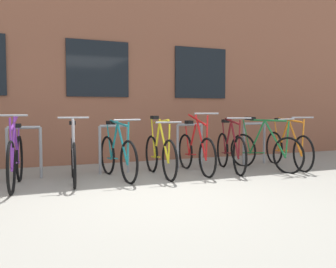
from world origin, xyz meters
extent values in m
plane|color=gray|center=(0.00, 0.00, 0.00)|extent=(42.00, 42.00, 0.00)
cube|color=brown|center=(0.00, 7.15, 2.83)|extent=(28.00, 7.90, 5.65)
cube|color=black|center=(0.00, 3.18, 1.99)|extent=(1.30, 0.04, 1.16)
cube|color=black|center=(2.40, 3.18, 1.99)|extent=(1.30, 0.04, 1.16)
cylinder|color=gray|center=(-1.76, 1.90, 0.42)|extent=(0.05, 0.05, 0.85)
cylinder|color=gray|center=(-1.25, 1.90, 0.42)|extent=(0.05, 0.05, 0.85)
cylinder|color=gray|center=(-1.50, 1.90, 0.85)|extent=(0.51, 0.05, 0.05)
cylinder|color=gray|center=(-0.26, 1.90, 0.42)|extent=(0.05, 0.05, 0.85)
cylinder|color=gray|center=(0.25, 1.90, 0.42)|extent=(0.05, 0.05, 0.85)
cylinder|color=gray|center=(0.00, 1.90, 0.85)|extent=(0.51, 0.05, 0.05)
cylinder|color=gray|center=(1.24, 1.90, 0.42)|extent=(0.05, 0.05, 0.85)
cylinder|color=gray|center=(1.75, 1.90, 0.42)|extent=(0.05, 0.05, 0.85)
cylinder|color=gray|center=(1.50, 1.90, 0.85)|extent=(0.51, 0.05, 0.05)
cylinder|color=gray|center=(2.74, 1.90, 0.42)|extent=(0.05, 0.05, 0.85)
cylinder|color=gray|center=(3.25, 1.90, 0.42)|extent=(0.05, 0.05, 0.85)
cylinder|color=gray|center=(3.00, 1.90, 0.85)|extent=(0.51, 0.05, 0.05)
torus|color=black|center=(-1.58, 1.79, 0.35)|extent=(0.13, 0.75, 0.75)
torus|color=black|center=(-1.70, 0.80, 0.35)|extent=(0.13, 0.75, 0.75)
cylinder|color=#722D99|center=(-1.67, 1.07, 0.67)|extent=(0.09, 0.48, 0.75)
cylinder|color=#722D99|center=(-1.62, 1.45, 0.58)|extent=(0.08, 0.35, 0.58)
cylinder|color=#722D99|center=(-1.65, 1.23, 0.94)|extent=(0.13, 0.77, 0.20)
cylinder|color=#722D99|center=(-1.61, 1.54, 0.33)|extent=(0.08, 0.50, 0.08)
cylinder|color=#722D99|center=(-1.59, 1.70, 0.61)|extent=(0.05, 0.20, 0.51)
cylinder|color=#722D99|center=(-1.70, 0.83, 0.69)|extent=(0.04, 0.08, 0.68)
cube|color=black|center=(-1.60, 1.61, 0.89)|extent=(0.12, 0.21, 0.06)
cylinder|color=gray|center=(-1.70, 0.85, 1.06)|extent=(0.44, 0.08, 0.03)
torus|color=black|center=(1.41, 1.92, 0.33)|extent=(0.09, 0.69, 0.69)
torus|color=black|center=(1.34, 0.91, 0.33)|extent=(0.09, 0.69, 0.69)
cylinder|color=red|center=(1.36, 1.19, 0.66)|extent=(0.07, 0.49, 0.78)
cylinder|color=red|center=(1.39, 1.58, 0.57)|extent=(0.06, 0.36, 0.61)
cylinder|color=red|center=(1.37, 1.35, 0.96)|extent=(0.09, 0.79, 0.21)
cylinder|color=red|center=(1.40, 1.67, 0.30)|extent=(0.06, 0.51, 0.07)
cylinder|color=red|center=(1.41, 1.83, 0.60)|extent=(0.04, 0.20, 0.55)
cylinder|color=red|center=(1.35, 0.93, 0.68)|extent=(0.03, 0.08, 0.72)
cube|color=black|center=(1.40, 1.74, 0.90)|extent=(0.11, 0.21, 0.06)
cylinder|color=gray|center=(1.35, 0.96, 1.07)|extent=(0.44, 0.06, 0.03)
torus|color=black|center=(2.19, 1.83, 0.33)|extent=(0.21, 0.69, 0.70)
torus|color=black|center=(1.94, 0.84, 0.33)|extent=(0.21, 0.69, 0.70)
cylinder|color=maroon|center=(2.01, 1.11, 0.62)|extent=(0.15, 0.48, 0.70)
cylinder|color=maroon|center=(2.11, 1.50, 0.58)|extent=(0.12, 0.36, 0.62)
cylinder|color=maroon|center=(2.05, 1.27, 0.92)|extent=(0.23, 0.78, 0.11)
cylinder|color=maroon|center=(2.13, 1.58, 0.30)|extent=(0.15, 0.50, 0.07)
cylinder|color=maroon|center=(2.17, 1.74, 0.61)|extent=(0.07, 0.20, 0.56)
cylinder|color=maroon|center=(1.95, 0.87, 0.64)|extent=(0.05, 0.08, 0.63)
cube|color=black|center=(2.15, 1.66, 0.92)|extent=(0.15, 0.22, 0.06)
cylinder|color=gray|center=(1.95, 0.89, 0.99)|extent=(0.43, 0.13, 0.03)
torus|color=black|center=(2.61, 1.73, 0.32)|extent=(0.20, 0.66, 0.67)
torus|color=black|center=(2.86, 0.69, 0.32)|extent=(0.20, 0.66, 0.67)
cylinder|color=#1E7238|center=(2.79, 0.98, 0.60)|extent=(0.16, 0.51, 0.69)
cylinder|color=#1E7238|center=(2.69, 1.39, 0.60)|extent=(0.13, 0.39, 0.68)
cylinder|color=#1E7238|center=(2.75, 1.15, 0.94)|extent=(0.24, 0.83, 0.04)
cylinder|color=#1E7238|center=(2.67, 1.47, 0.29)|extent=(0.15, 0.53, 0.07)
cylinder|color=#1E7238|center=(2.63, 1.65, 0.63)|extent=(0.07, 0.20, 0.63)
cylinder|color=#1E7238|center=(2.86, 0.72, 0.63)|extent=(0.05, 0.08, 0.62)
cube|color=black|center=(2.65, 1.56, 0.97)|extent=(0.14, 0.22, 0.06)
cylinder|color=gray|center=(2.85, 0.74, 0.97)|extent=(0.43, 0.13, 0.03)
torus|color=black|center=(-0.74, 1.84, 0.32)|extent=(0.12, 0.69, 0.69)
torus|color=black|center=(-0.86, 0.89, 0.32)|extent=(0.12, 0.69, 0.69)
cylinder|color=#B7B7BC|center=(-0.83, 1.15, 0.63)|extent=(0.09, 0.46, 0.73)
cylinder|color=#B7B7BC|center=(-0.78, 1.52, 0.58)|extent=(0.08, 0.33, 0.63)
cylinder|color=#B7B7BC|center=(-0.81, 1.30, 0.94)|extent=(0.13, 0.73, 0.14)
cylinder|color=#B7B7BC|center=(-0.77, 1.61, 0.30)|extent=(0.08, 0.48, 0.07)
cylinder|color=#B7B7BC|center=(-0.75, 1.75, 0.61)|extent=(0.05, 0.20, 0.57)
cylinder|color=#B7B7BC|center=(-0.85, 0.92, 0.66)|extent=(0.04, 0.08, 0.67)
cube|color=black|center=(-0.76, 1.66, 0.92)|extent=(0.12, 0.21, 0.06)
cylinder|color=gray|center=(-0.85, 0.94, 1.02)|extent=(0.44, 0.08, 0.03)
torus|color=black|center=(0.68, 1.81, 0.32)|extent=(0.07, 0.69, 0.69)
torus|color=black|center=(0.63, 0.85, 0.32)|extent=(0.07, 0.69, 0.69)
cylinder|color=yellow|center=(0.64, 1.12, 0.59)|extent=(0.06, 0.46, 0.65)
cylinder|color=yellow|center=(0.66, 1.48, 0.62)|extent=(0.05, 0.34, 0.71)
cylinder|color=yellow|center=(0.65, 1.27, 0.94)|extent=(0.07, 0.74, 0.10)
cylinder|color=yellow|center=(0.66, 1.57, 0.30)|extent=(0.05, 0.48, 0.07)
cylinder|color=yellow|center=(0.67, 1.72, 0.65)|extent=(0.03, 0.20, 0.65)
cylinder|color=yellow|center=(0.63, 0.87, 0.61)|extent=(0.03, 0.08, 0.58)
cube|color=black|center=(0.67, 1.63, 1.00)|extent=(0.11, 0.20, 0.06)
cylinder|color=gray|center=(0.63, 0.90, 0.93)|extent=(0.44, 0.05, 0.03)
torus|color=black|center=(3.44, 1.80, 0.33)|extent=(0.17, 0.69, 0.69)
torus|color=black|center=(3.24, 0.73, 0.33)|extent=(0.17, 0.69, 0.69)
cylinder|color=orange|center=(3.29, 1.02, 0.62)|extent=(0.13, 0.53, 0.71)
cylinder|color=orange|center=(3.37, 1.45, 0.59)|extent=(0.11, 0.40, 0.64)
cylinder|color=orange|center=(3.33, 1.20, 0.93)|extent=(0.19, 0.86, 0.10)
cylinder|color=orange|center=(3.39, 1.53, 0.30)|extent=(0.12, 0.55, 0.07)
cylinder|color=orange|center=(3.42, 1.72, 0.61)|extent=(0.06, 0.20, 0.58)
cylinder|color=orange|center=(3.24, 0.75, 0.64)|extent=(0.04, 0.08, 0.64)
cube|color=black|center=(3.41, 1.63, 0.93)|extent=(0.13, 0.21, 0.06)
cylinder|color=gray|center=(3.25, 0.77, 0.99)|extent=(0.44, 0.11, 0.03)
torus|color=black|center=(-0.13, 1.90, 0.33)|extent=(0.11, 0.69, 0.69)
torus|color=black|center=(-0.03, 0.91, 0.33)|extent=(0.11, 0.69, 0.69)
cylinder|color=teal|center=(-0.06, 1.18, 0.61)|extent=(0.08, 0.48, 0.69)
cylinder|color=teal|center=(-0.09, 1.56, 0.58)|extent=(0.07, 0.35, 0.62)
cylinder|color=teal|center=(-0.07, 1.34, 0.92)|extent=(0.11, 0.76, 0.10)
cylinder|color=teal|center=(-0.10, 1.65, 0.30)|extent=(0.07, 0.50, 0.07)
cylinder|color=teal|center=(-0.12, 1.81, 0.61)|extent=(0.04, 0.20, 0.56)
cylinder|color=teal|center=(-0.03, 0.94, 0.64)|extent=(0.04, 0.08, 0.62)
cube|color=black|center=(-0.11, 1.72, 0.91)|extent=(0.12, 0.21, 0.06)
cylinder|color=gray|center=(-0.03, 0.96, 0.98)|extent=(0.44, 0.07, 0.03)
camera|label=1|loc=(-1.68, -4.61, 1.13)|focal=40.07mm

